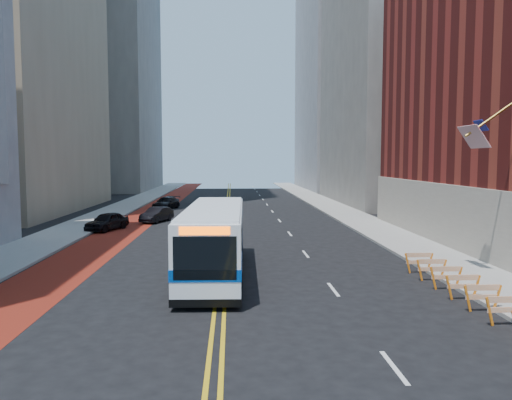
{
  "coord_description": "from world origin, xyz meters",
  "views": [
    {
      "loc": [
        0.47,
        -14.75,
        5.57
      ],
      "look_at": [
        1.59,
        8.0,
        3.7
      ],
      "focal_mm": 35.0,
      "sensor_mm": 36.0,
      "label": 1
    }
  ],
  "objects_px": {
    "car_a": "(107,221)",
    "car_c": "(166,203)",
    "transit_bus": "(215,239)",
    "car_b": "(157,215)"
  },
  "relations": [
    {
      "from": "car_a",
      "to": "car_c",
      "type": "distance_m",
      "value": 16.89
    },
    {
      "from": "transit_bus",
      "to": "car_c",
      "type": "bearing_deg",
      "value": 102.95
    },
    {
      "from": "car_a",
      "to": "car_c",
      "type": "bearing_deg",
      "value": 103.14
    },
    {
      "from": "transit_bus",
      "to": "car_c",
      "type": "height_order",
      "value": "transit_bus"
    },
    {
      "from": "transit_bus",
      "to": "car_a",
      "type": "height_order",
      "value": "transit_bus"
    },
    {
      "from": "transit_bus",
      "to": "car_c",
      "type": "xyz_separation_m",
      "value": [
        -6.52,
        32.12,
        -1.06
      ]
    },
    {
      "from": "transit_bus",
      "to": "car_c",
      "type": "relative_size",
      "value": 2.63
    },
    {
      "from": "car_c",
      "to": "transit_bus",
      "type": "bearing_deg",
      "value": -62.98
    },
    {
      "from": "car_b",
      "to": "car_c",
      "type": "relative_size",
      "value": 0.86
    },
    {
      "from": "car_a",
      "to": "car_c",
      "type": "relative_size",
      "value": 0.9
    }
  ]
}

